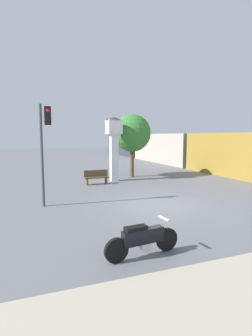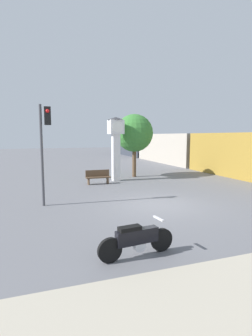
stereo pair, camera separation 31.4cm
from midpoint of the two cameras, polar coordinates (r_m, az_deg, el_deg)
ground_plane at (r=12.26m, az=6.51°, el=-7.96°), size 120.00×120.00×0.00m
motorcycle at (r=7.10m, az=2.35°, el=-15.29°), size 2.17×0.49×0.96m
clock_tower at (r=18.37m, az=-3.14°, el=6.38°), size 1.16×1.16×4.46m
freight_train at (r=31.99m, az=8.22°, el=4.32°), size 2.80×37.78×3.40m
traffic_light at (r=12.17m, az=-18.00°, el=6.42°), size 0.50×0.35×4.53m
street_tree at (r=20.14m, az=0.88°, el=7.57°), size 2.86×2.86×4.81m
bench at (r=17.34m, az=-6.99°, el=-1.90°), size 1.60×0.44×0.92m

